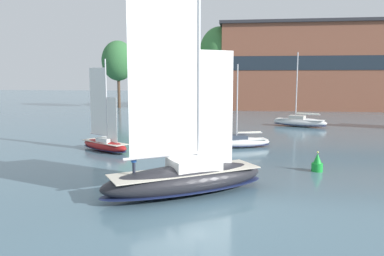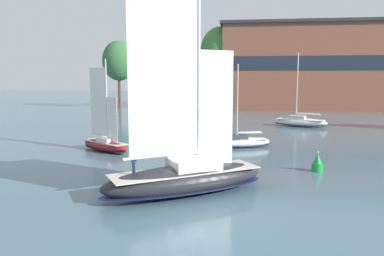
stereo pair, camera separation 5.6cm
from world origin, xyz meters
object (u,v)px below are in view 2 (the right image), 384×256
(tree_shore_center, at_px, (119,61))
(channel_buoy, at_px, (317,164))
(sailboat_main, at_px, (186,176))
(sailboat_moored_near_marina, at_px, (241,142))
(tree_shore_left, at_px, (220,52))
(tree_shore_right, at_px, (186,66))
(sailboat_moored_far_slip, at_px, (300,122))
(sailboat_moored_outer_mooring, at_px, (105,143))

(tree_shore_center, distance_m, channel_buoy, 73.97)
(sailboat_main, bearing_deg, sailboat_moored_near_marina, 78.39)
(tree_shore_center, relative_size, sailboat_moored_near_marina, 1.86)
(tree_shore_left, xyz_separation_m, sailboat_moored_near_marina, (5.57, -52.76, -13.56))
(sailboat_moored_near_marina, height_order, channel_buoy, sailboat_moored_near_marina)
(tree_shore_right, xyz_separation_m, sailboat_main, (10.30, -67.90, -9.36))
(sailboat_moored_far_slip, xyz_separation_m, sailboat_moored_outer_mooring, (-23.65, -23.33, 0.02))
(sailboat_moored_near_marina, bearing_deg, sailboat_moored_far_slip, 64.56)
(tree_shore_center, distance_m, sailboat_main, 76.08)
(tree_shore_left, distance_m, sailboat_moored_outer_mooring, 58.88)
(tree_shore_center, xyz_separation_m, sailboat_main, (27.98, -69.92, -10.78))
(tree_shore_center, xyz_separation_m, tree_shore_right, (17.68, -2.02, -1.42))
(tree_shore_center, distance_m, tree_shore_right, 17.86)
(sailboat_moored_far_slip, height_order, sailboat_moored_outer_mooring, sailboat_moored_far_slip)
(tree_shore_left, relative_size, channel_buoy, 11.98)
(tree_shore_center, bearing_deg, sailboat_moored_near_marina, -58.95)
(tree_shore_left, xyz_separation_m, channel_buoy, (11.89, -62.83, -13.52))
(tree_shore_center, xyz_separation_m, sailboat_moored_outer_mooring, (17.17, -56.34, -11.21))
(tree_shore_left, height_order, tree_shore_center, tree_shore_left)
(sailboat_main, distance_m, sailboat_moored_far_slip, 39.09)
(tree_shore_center, relative_size, sailboat_moored_far_slip, 1.47)
(sailboat_main, bearing_deg, sailboat_moored_outer_mooring, 128.54)
(sailboat_main, bearing_deg, tree_shore_center, 111.81)
(tree_shore_left, height_order, sailboat_moored_outer_mooring, tree_shore_left)
(sailboat_moored_far_slip, bearing_deg, sailboat_moored_outer_mooring, -135.39)
(sailboat_main, relative_size, sailboat_moored_near_marina, 1.74)
(tree_shore_right, distance_m, sailboat_moored_far_slip, 39.89)
(sailboat_main, xyz_separation_m, sailboat_moored_outer_mooring, (-10.82, 13.58, -0.43))
(sailboat_main, height_order, channel_buoy, sailboat_main)
(sailboat_main, distance_m, sailboat_moored_outer_mooring, 17.37)
(sailboat_moored_far_slip, height_order, channel_buoy, sailboat_moored_far_slip)
(tree_shore_center, relative_size, sailboat_main, 1.07)
(sailboat_moored_near_marina, relative_size, sailboat_moored_far_slip, 0.79)
(tree_shore_right, bearing_deg, sailboat_moored_outer_mooring, -90.55)
(tree_shore_left, height_order, sailboat_moored_far_slip, tree_shore_left)
(tree_shore_center, distance_m, sailboat_moored_far_slip, 53.68)
(tree_shore_left, bearing_deg, channel_buoy, -79.28)
(tree_shore_right, distance_m, sailboat_moored_near_marina, 53.24)
(tree_shore_center, height_order, sailboat_moored_outer_mooring, tree_shore_center)
(tree_shore_right, bearing_deg, tree_shore_center, 173.48)
(tree_shore_right, distance_m, sailboat_moored_outer_mooring, 55.19)
(sailboat_moored_far_slip, relative_size, channel_buoy, 6.91)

